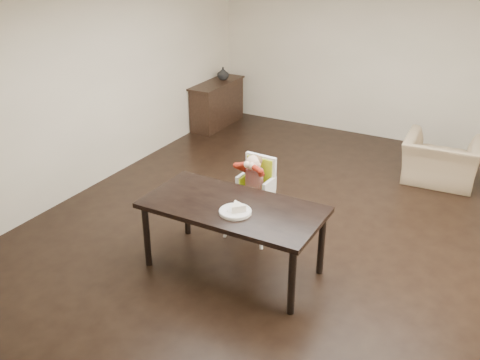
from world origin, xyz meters
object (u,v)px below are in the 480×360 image
at_px(armchair, 442,153).
at_px(sideboard, 217,104).
at_px(high_chair, 255,179).
at_px(dining_table, 233,212).

bearing_deg(armchair, sideboard, -11.21).
relative_size(high_chair, sideboard, 0.79).
bearing_deg(high_chair, dining_table, -76.42).
height_order(armchair, sideboard, armchair).
distance_m(dining_table, armchair, 3.57).
height_order(high_chair, armchair, high_chair).
relative_size(high_chair, armchair, 1.00).
bearing_deg(dining_table, armchair, 65.48).
bearing_deg(sideboard, armchair, -8.02).
distance_m(armchair, sideboard, 4.00).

